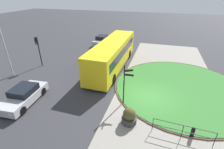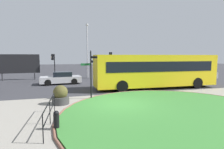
# 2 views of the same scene
# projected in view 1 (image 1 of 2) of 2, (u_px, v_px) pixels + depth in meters

# --- Properties ---
(ground) EXTENTS (120.00, 120.00, 0.00)m
(ground) POSITION_uv_depth(u_px,v_px,m) (149.00, 98.00, 14.11)
(ground) COLOR #333338
(sidewalk_paving) EXTENTS (32.00, 8.96, 0.02)m
(sidewalk_paving) POSITION_uv_depth(u_px,v_px,m) (168.00, 101.00, 13.72)
(sidewalk_paving) COLOR gray
(sidewalk_paving) RESTS_ON ground
(grass_island) EXTENTS (11.98, 11.98, 0.10)m
(grass_island) POSITION_uv_depth(u_px,v_px,m) (180.00, 88.00, 15.47)
(grass_island) COLOR #387A33
(grass_island) RESTS_ON ground
(grass_kerb_ring) EXTENTS (12.29, 12.29, 0.11)m
(grass_kerb_ring) POSITION_uv_depth(u_px,v_px,m) (180.00, 87.00, 15.47)
(grass_kerb_ring) COLOR brown
(grass_kerb_ring) RESTS_ON ground
(signpost_directional) EXTENTS (1.06, 0.74, 3.37)m
(signpost_directional) POSITION_uv_depth(u_px,v_px,m) (125.00, 83.00, 12.50)
(signpost_directional) COLOR black
(signpost_directional) RESTS_ON ground
(bollard_foreground) EXTENTS (0.23, 0.23, 0.79)m
(bollard_foreground) POSITION_uv_depth(u_px,v_px,m) (193.00, 132.00, 10.17)
(bollard_foreground) COLOR black
(bollard_foreground) RESTS_ON ground
(railing_grass_edge) EXTENTS (0.25, 3.57, 1.05)m
(railing_grass_edge) POSITION_uv_depth(u_px,v_px,m) (183.00, 130.00, 9.96)
(railing_grass_edge) COLOR black
(railing_grass_edge) RESTS_ON ground
(bus_yellow) EXTENTS (11.47, 2.79, 3.09)m
(bus_yellow) POSITION_uv_depth(u_px,v_px,m) (113.00, 54.00, 18.90)
(bus_yellow) COLOR yellow
(bus_yellow) RESTS_ON ground
(car_near_lane) EXTENTS (4.36, 2.13, 1.32)m
(car_near_lane) POSITION_uv_depth(u_px,v_px,m) (24.00, 96.00, 13.31)
(car_near_lane) COLOR #B7B7BC
(car_near_lane) RESTS_ON ground
(car_trailing) EXTENTS (4.58, 1.93, 1.45)m
(car_trailing) POSITION_uv_depth(u_px,v_px,m) (102.00, 40.00, 27.70)
(car_trailing) COLOR #B7B7BC
(car_trailing) RESTS_ON ground
(traffic_light_far) EXTENTS (0.48, 0.31, 3.52)m
(traffic_light_far) POSITION_uv_depth(u_px,v_px,m) (37.00, 45.00, 18.74)
(traffic_light_far) COLOR black
(traffic_light_far) RESTS_ON ground
(lamppost_tall) EXTENTS (0.32, 0.32, 7.33)m
(lamppost_tall) POSITION_uv_depth(u_px,v_px,m) (2.00, 39.00, 15.93)
(lamppost_tall) COLOR #B7B7BC
(lamppost_tall) RESTS_ON ground
(planter_near_signpost) EXTENTS (1.04, 1.04, 1.20)m
(planter_near_signpost) POSITION_uv_depth(u_px,v_px,m) (129.00, 117.00, 11.22)
(planter_near_signpost) COLOR #383838
(planter_near_signpost) RESTS_ON ground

